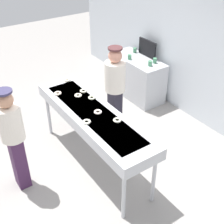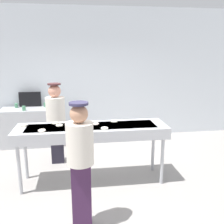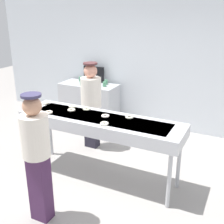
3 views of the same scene
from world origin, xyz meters
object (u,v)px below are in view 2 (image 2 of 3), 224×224
Objects in this scene: sugar_donut_2 at (95,124)px; worker_baker at (56,118)px; prep_counter at (30,127)px; sugar_donut_6 at (71,122)px; paper_cup_1 at (16,106)px; sugar_donut_1 at (42,130)px; paper_cup_0 at (45,105)px; sugar_donut_7 at (55,123)px; customer_waiting at (80,160)px; sugar_donut_3 at (105,128)px; fryer_conveyor at (92,131)px; sugar_donut_4 at (59,125)px; sugar_donut_5 at (114,121)px; sugar_donut_0 at (24,125)px; paper_cup_3 at (24,108)px; menu_display at (30,99)px; paper_cup_2 at (47,106)px.

worker_baker reaches higher than sugar_donut_2.
sugar_donut_2 reaches higher than prep_counter.
paper_cup_1 is at bearing 124.68° from sugar_donut_6.
sugar_donut_1 reaches higher than paper_cup_0.
customer_waiting is (0.40, -1.35, -0.09)m from sugar_donut_7.
customer_waiting is at bearing -69.77° from prep_counter.
sugar_donut_3 reaches higher than prep_counter.
fryer_conveyor is 0.41m from sugar_donut_6.
sugar_donut_4 is 1.00× the size of sugar_donut_5.
sugar_donut_4 and sugar_donut_7 have the same top height.
fryer_conveyor is 1.13m from sugar_donut_0.
sugar_donut_3 is 1.17× the size of paper_cup_3.
menu_display is at bearing 122.64° from sugar_donut_3.
customer_waiting is 1.25× the size of prep_counter.
paper_cup_3 is (-1.44, 1.79, 0.04)m from fryer_conveyor.
sugar_donut_1 is at bearing -163.17° from sugar_donut_5.
sugar_donut_2 is at bearing 79.26° from customer_waiting.
fryer_conveyor is at bearing -17.71° from sugar_donut_7.
sugar_donut_5 is (0.40, 0.17, 0.11)m from fryer_conveyor.
customer_waiting is at bearing -76.71° from paper_cup_2.
sugar_donut_5 is at bearing -41.49° from paper_cup_3.
sugar_donut_7 is 1.95m from paper_cup_0.
sugar_donut_5 is at bearing 18.72° from sugar_donut_2.
prep_counter is at bearing -26.59° from paper_cup_1.
sugar_donut_5 is 1.00× the size of sugar_donut_6.
prep_counter is (-0.58, 2.15, -0.57)m from sugar_donut_1.
sugar_donut_4 is 2.11m from paper_cup_0.
menu_display reaches higher than fryer_conveyor.
sugar_donut_6 is 0.74m from worker_baker.
sugar_donut_0 is 0.09× the size of prep_counter.
sugar_donut_5 is at bearing 60.82° from sugar_donut_3.
sugar_donut_7 is (-0.08, 0.14, 0.00)m from sugar_donut_4.
menu_display is at bearing 123.51° from sugar_donut_2.
fryer_conveyor is 0.54m from sugar_donut_4.
paper_cup_0 is (0.36, 0.15, 0.50)m from prep_counter.
customer_waiting is 3.17m from paper_cup_2.
fryer_conveyor is 1.55× the size of worker_baker.
sugar_donut_1 is 1.12m from customer_waiting.
sugar_donut_3 is (0.19, -0.21, 0.11)m from fryer_conveyor.
fryer_conveyor is 24.07× the size of paper_cup_3.
sugar_donut_2 reaches higher than paper_cup_3.
sugar_donut_2 is 1.17× the size of paper_cup_1.
sugar_donut_1 is 1.00× the size of sugar_donut_7.
sugar_donut_2 and sugar_donut_7 have the same top height.
sugar_donut_2 reaches higher than fryer_conveyor.
sugar_donut_2 is 2.13m from paper_cup_2.
paper_cup_3 is at bearing 117.38° from sugar_donut_7.
menu_display is at bearing 103.58° from sugar_donut_1.
sugar_donut_4 is at bearing 174.66° from fryer_conveyor.
sugar_donut_1 is (0.34, -0.34, 0.00)m from sugar_donut_0.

